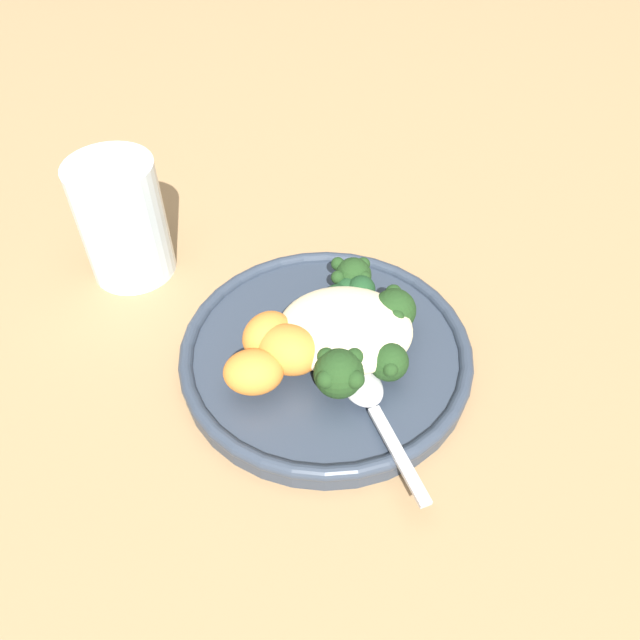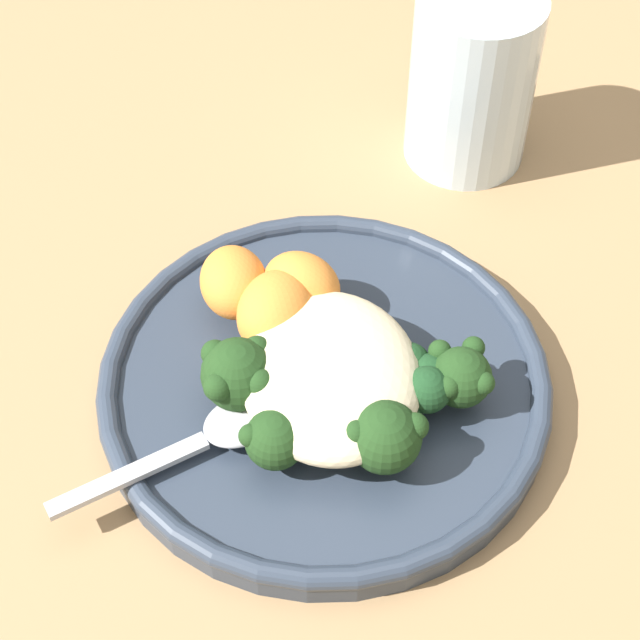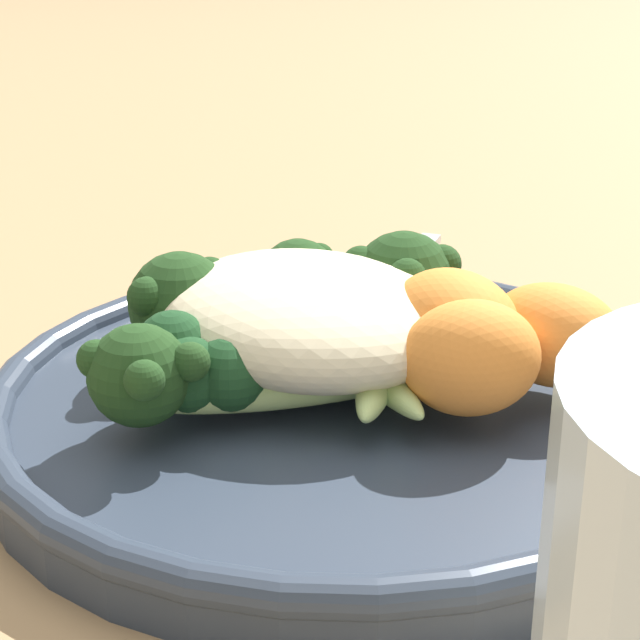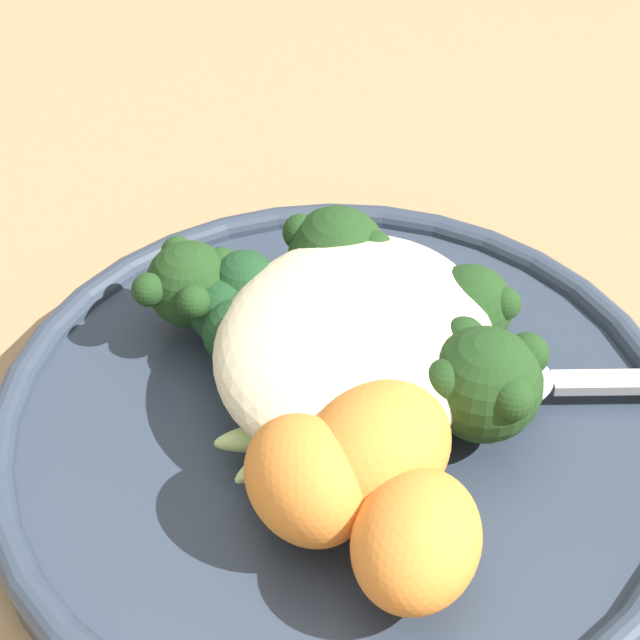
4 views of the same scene
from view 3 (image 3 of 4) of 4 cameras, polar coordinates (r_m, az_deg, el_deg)
ground_plane at (r=0.38m, az=0.69°, el=-5.27°), size 4.00×4.00×0.00m
plate at (r=0.37m, az=1.16°, el=-4.49°), size 0.24×0.24×0.02m
quinoa_mound at (r=0.37m, az=-0.73°, el=0.22°), size 0.11×0.09×0.04m
broccoli_stalk_0 at (r=0.39m, az=4.21°, el=1.47°), size 0.07×0.10×0.04m
broccoli_stalk_1 at (r=0.39m, az=-0.22°, el=0.97°), size 0.11×0.07×0.03m
broccoli_stalk_2 at (r=0.37m, az=-6.08°, el=0.28°), size 0.11×0.05×0.04m
broccoli_stalk_3 at (r=0.33m, az=-7.81°, el=-3.02°), size 0.07×0.09×0.03m
sweet_potato_chunk_0 at (r=0.33m, az=7.78°, el=-2.14°), size 0.06×0.06×0.04m
sweet_potato_chunk_1 at (r=0.36m, az=12.35°, el=-0.77°), size 0.05×0.04×0.03m
sweet_potato_chunk_2 at (r=0.36m, az=7.09°, el=-0.38°), size 0.06×0.06×0.04m
kale_tuft at (r=0.34m, az=-6.20°, el=-2.01°), size 0.04×0.04×0.03m
spoon at (r=0.42m, az=2.89°, el=1.16°), size 0.07×0.13×0.01m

